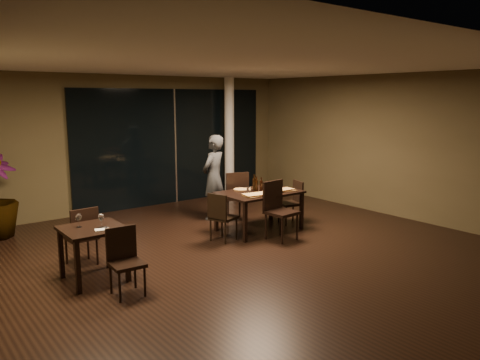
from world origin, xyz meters
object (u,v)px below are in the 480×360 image
(chair_main_near, at_px, (278,207))
(chair_side_far, at_px, (83,233))
(chair_main_left, at_px, (221,215))
(bottle_c, at_px, (254,182))
(chair_main_right, at_px, (293,200))
(diner, at_px, (214,177))
(bottle_a, at_px, (256,184))
(bottle_b, at_px, (261,184))
(main_table, at_px, (259,195))
(side_table, at_px, (93,236))
(chair_side_near, at_px, (125,257))
(chair_main_far, at_px, (235,194))

(chair_main_near, xyz_separation_m, chair_side_far, (-3.25, 0.74, -0.08))
(chair_main_near, relative_size, chair_main_left, 1.20)
(chair_side_far, xyz_separation_m, bottle_c, (3.32, 0.01, 0.40))
(chair_main_near, relative_size, bottle_c, 3.37)
(chair_main_right, height_order, diner, diner)
(chair_main_right, height_order, bottle_a, bottle_a)
(diner, bearing_deg, bottle_a, 74.40)
(diner, relative_size, bottle_b, 6.72)
(main_table, distance_m, chair_main_left, 1.02)
(side_table, distance_m, bottle_c, 3.47)
(main_table, xyz_separation_m, chair_side_far, (-3.33, 0.13, -0.17))
(diner, height_order, bottle_b, diner)
(chair_side_near, bearing_deg, chair_main_right, 19.40)
(chair_side_far, relative_size, bottle_a, 3.18)
(main_table, bearing_deg, chair_main_far, 87.50)
(chair_main_near, xyz_separation_m, bottle_a, (0.06, 0.67, 0.31))
(chair_main_far, xyz_separation_m, bottle_c, (-0.04, -0.65, 0.33))
(chair_main_left, height_order, chair_main_right, chair_main_left)
(side_table, distance_m, diner, 3.65)
(main_table, distance_m, diner, 1.26)
(chair_main_far, distance_m, diner, 0.58)
(main_table, height_order, chair_main_near, chair_main_near)
(side_table, xyz_separation_m, chair_main_right, (4.27, 0.48, -0.14))
(chair_main_far, bearing_deg, chair_side_far, 28.91)
(chair_side_near, bearing_deg, main_table, 23.65)
(chair_main_far, xyz_separation_m, diner, (-0.23, 0.44, 0.30))
(diner, xyz_separation_m, bottle_a, (0.18, -1.17, 0.02))
(side_table, distance_m, chair_side_far, 0.65)
(bottle_a, xyz_separation_m, bottle_c, (0.01, 0.08, 0.01))
(main_table, bearing_deg, chair_main_near, -97.55)
(chair_side_near, distance_m, bottle_b, 3.58)
(side_table, distance_m, bottle_a, 3.44)
(diner, distance_m, bottle_c, 1.10)
(chair_main_far, height_order, chair_main_near, chair_main_near)
(chair_main_left, relative_size, chair_main_right, 1.01)
(chair_side_far, distance_m, bottle_b, 3.43)
(main_table, bearing_deg, bottle_c, 92.60)
(side_table, height_order, bottle_c, bottle_c)
(chair_main_far, height_order, chair_main_left, chair_main_far)
(chair_main_near, bearing_deg, main_table, 77.40)
(chair_main_right, xyz_separation_m, chair_side_far, (-4.20, 0.15, 0.02))
(bottle_b, bearing_deg, chair_side_far, 178.57)
(chair_main_right, relative_size, chair_side_near, 0.99)
(main_table, bearing_deg, bottle_b, 30.03)
(side_table, distance_m, bottle_b, 3.54)
(chair_main_right, xyz_separation_m, chair_side_near, (-4.12, -1.16, 0.00))
(side_table, bearing_deg, chair_main_right, 6.41)
(chair_main_near, relative_size, bottle_a, 3.66)
(chair_main_left, xyz_separation_m, chair_side_far, (-2.34, 0.27, 0.02))
(chair_side_near, height_order, bottle_b, bottle_b)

